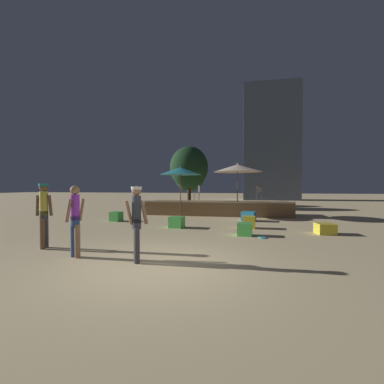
{
  "coord_description": "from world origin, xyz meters",
  "views": [
    {
      "loc": [
        1.82,
        -5.26,
        1.72
      ],
      "look_at": [
        0.0,
        4.02,
        1.51
      ],
      "focal_mm": 24.0,
      "sensor_mm": 36.0,
      "label": 1
    }
  ],
  "objects_px": {
    "cube_seat_2": "(177,222)",
    "patio_umbrella_1": "(181,171)",
    "cube_seat_5": "(249,222)",
    "background_tree_0": "(190,174)",
    "cube_seat_1": "(245,229)",
    "bistro_chair_1": "(198,191)",
    "cube_seat_0": "(116,216)",
    "cube_seat_3": "(325,229)",
    "bistro_chair_0": "(259,191)",
    "background_tree_1": "(189,167)",
    "person_2": "(137,219)",
    "frisbee_disc": "(262,238)",
    "cube_seat_4": "(249,216)",
    "patio_umbrella_0": "(238,168)",
    "person_0": "(75,218)",
    "person_1": "(44,211)"
  },
  "relations": [
    {
      "from": "cube_seat_2",
      "to": "person_2",
      "type": "relative_size",
      "value": 0.35
    },
    {
      "from": "person_1",
      "to": "background_tree_0",
      "type": "xyz_separation_m",
      "value": [
        0.55,
        17.29,
        1.85
      ]
    },
    {
      "from": "cube_seat_0",
      "to": "cube_seat_2",
      "type": "distance_m",
      "value": 3.69
    },
    {
      "from": "cube_seat_2",
      "to": "person_1",
      "type": "bearing_deg",
      "value": -122.92
    },
    {
      "from": "cube_seat_1",
      "to": "cube_seat_2",
      "type": "distance_m",
      "value": 3.02
    },
    {
      "from": "person_2",
      "to": "frisbee_disc",
      "type": "relative_size",
      "value": 6.8
    },
    {
      "from": "cube_seat_2",
      "to": "patio_umbrella_1",
      "type": "bearing_deg",
      "value": 101.44
    },
    {
      "from": "patio_umbrella_1",
      "to": "bistro_chair_1",
      "type": "height_order",
      "value": "patio_umbrella_1"
    },
    {
      "from": "cube_seat_1",
      "to": "bistro_chair_0",
      "type": "relative_size",
      "value": 0.59
    },
    {
      "from": "cube_seat_0",
      "to": "cube_seat_3",
      "type": "distance_m",
      "value": 9.21
    },
    {
      "from": "patio_umbrella_1",
      "to": "person_2",
      "type": "height_order",
      "value": "patio_umbrella_1"
    },
    {
      "from": "cube_seat_4",
      "to": "person_1",
      "type": "distance_m",
      "value": 8.95
    },
    {
      "from": "cube_seat_1",
      "to": "bistro_chair_0",
      "type": "distance_m",
      "value": 7.07
    },
    {
      "from": "cube_seat_1",
      "to": "patio_umbrella_0",
      "type": "bearing_deg",
      "value": 93.64
    },
    {
      "from": "patio_umbrella_0",
      "to": "cube_seat_5",
      "type": "relative_size",
      "value": 5.79
    },
    {
      "from": "bistro_chair_0",
      "to": "patio_umbrella_0",
      "type": "bearing_deg",
      "value": 54.99
    },
    {
      "from": "person_2",
      "to": "bistro_chair_0",
      "type": "xyz_separation_m",
      "value": [
        3.33,
        10.6,
        0.45
      ]
    },
    {
      "from": "cube_seat_1",
      "to": "bistro_chair_1",
      "type": "xyz_separation_m",
      "value": [
        -2.82,
        6.75,
        1.2
      ]
    },
    {
      "from": "patio_umbrella_1",
      "to": "background_tree_0",
      "type": "height_order",
      "value": "background_tree_0"
    },
    {
      "from": "cube_seat_4",
      "to": "frisbee_disc",
      "type": "bearing_deg",
      "value": -85.31
    },
    {
      "from": "frisbee_disc",
      "to": "cube_seat_0",
      "type": "bearing_deg",
      "value": 156.73
    },
    {
      "from": "cube_seat_5",
      "to": "background_tree_1",
      "type": "distance_m",
      "value": 11.09
    },
    {
      "from": "bistro_chair_0",
      "to": "background_tree_1",
      "type": "relative_size",
      "value": 0.18
    },
    {
      "from": "bistro_chair_0",
      "to": "frisbee_disc",
      "type": "bearing_deg",
      "value": 97.34
    },
    {
      "from": "cube_seat_2",
      "to": "bistro_chair_1",
      "type": "xyz_separation_m",
      "value": [
        -0.05,
        5.54,
        1.19
      ]
    },
    {
      "from": "cube_seat_2",
      "to": "bistro_chair_0",
      "type": "xyz_separation_m",
      "value": [
        3.67,
        5.69,
        1.19
      ]
    },
    {
      "from": "cube_seat_2",
      "to": "bistro_chair_1",
      "type": "bearing_deg",
      "value": 90.57
    },
    {
      "from": "patio_umbrella_1",
      "to": "bistro_chair_0",
      "type": "distance_m",
      "value": 4.93
    },
    {
      "from": "cube_seat_3",
      "to": "bistro_chair_0",
      "type": "bearing_deg",
      "value": 107.75
    },
    {
      "from": "patio_umbrella_0",
      "to": "person_1",
      "type": "bearing_deg",
      "value": -120.74
    },
    {
      "from": "cube_seat_0",
      "to": "cube_seat_4",
      "type": "xyz_separation_m",
      "value": [
        6.43,
        1.33,
        0.0
      ]
    },
    {
      "from": "patio_umbrella_0",
      "to": "background_tree_0",
      "type": "relative_size",
      "value": 0.67
    },
    {
      "from": "cube_seat_2",
      "to": "cube_seat_5",
      "type": "height_order",
      "value": "cube_seat_5"
    },
    {
      "from": "cube_seat_2",
      "to": "bistro_chair_1",
      "type": "relative_size",
      "value": 0.68
    },
    {
      "from": "patio_umbrella_1",
      "to": "background_tree_1",
      "type": "relative_size",
      "value": 0.58
    },
    {
      "from": "cube_seat_0",
      "to": "cube_seat_2",
      "type": "height_order",
      "value": "cube_seat_0"
    },
    {
      "from": "patio_umbrella_1",
      "to": "cube_seat_2",
      "type": "distance_m",
      "value": 4.75
    },
    {
      "from": "cube_seat_3",
      "to": "background_tree_1",
      "type": "relative_size",
      "value": 0.13
    },
    {
      "from": "frisbee_disc",
      "to": "bistro_chair_1",
      "type": "bearing_deg",
      "value": 115.57
    },
    {
      "from": "cube_seat_4",
      "to": "bistro_chair_1",
      "type": "bearing_deg",
      "value": 136.85
    },
    {
      "from": "person_0",
      "to": "bistro_chair_1",
      "type": "xyz_separation_m",
      "value": [
        1.23,
        10.35,
        0.47
      ]
    },
    {
      "from": "cube_seat_0",
      "to": "background_tree_0",
      "type": "xyz_separation_m",
      "value": [
        1.27,
        11.76,
        2.66
      ]
    },
    {
      "from": "cube_seat_3",
      "to": "frisbee_disc",
      "type": "xyz_separation_m",
      "value": [
        -2.27,
        -1.19,
        -0.17
      ]
    },
    {
      "from": "person_1",
      "to": "frisbee_disc",
      "type": "bearing_deg",
      "value": 101.46
    },
    {
      "from": "cube_seat_5",
      "to": "background_tree_1",
      "type": "relative_size",
      "value": 0.11
    },
    {
      "from": "background_tree_1",
      "to": "person_0",
      "type": "bearing_deg",
      "value": -88.87
    },
    {
      "from": "background_tree_1",
      "to": "person_2",
      "type": "bearing_deg",
      "value": -82.72
    },
    {
      "from": "cube_seat_2",
      "to": "cube_seat_5",
      "type": "distance_m",
      "value": 2.99
    },
    {
      "from": "person_1",
      "to": "bistro_chair_1",
      "type": "relative_size",
      "value": 2.01
    },
    {
      "from": "cube_seat_5",
      "to": "background_tree_0",
      "type": "height_order",
      "value": "background_tree_0"
    }
  ]
}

